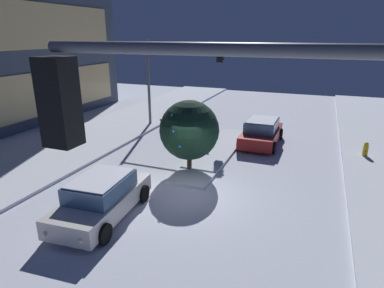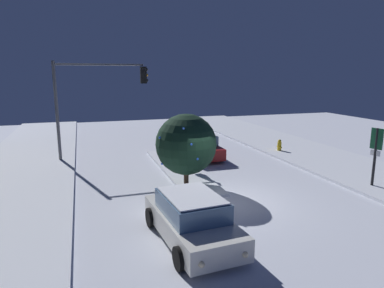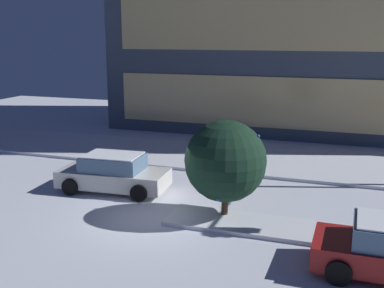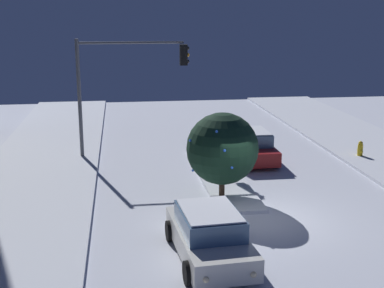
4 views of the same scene
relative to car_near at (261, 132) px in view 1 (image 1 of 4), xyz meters
The scene contains 9 objects.
ground 7.70m from the car_near, 169.02° to the left, with size 52.00×52.00×0.00m, color silver.
curb_strip_far 12.47m from the car_near, 127.20° to the left, with size 52.00×5.20×0.14m, color silver.
median_strip 3.27m from the car_near, 142.22° to the left, with size 9.00×1.80×0.14m, color silver.
car_near is the anchor object (origin of this frame).
car_far 10.87m from the car_near, 159.73° to the left, with size 4.50×2.30×1.49m.
traffic_light_corner_far_right 6.96m from the car_near, 76.19° to the left, with size 0.32×5.43×5.81m.
traffic_light_corner_near_left 16.60m from the car_near, 168.69° to the right, with size 0.32×5.30×6.25m.
fire_hydrant 5.49m from the car_near, 94.00° to the right, with size 0.48×0.26×0.87m.
decorated_tree_median 5.94m from the car_near, 155.22° to the left, with size 2.76×2.74×3.38m.
Camera 1 is at (-11.21, -4.44, 6.18)m, focal length 30.98 mm.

